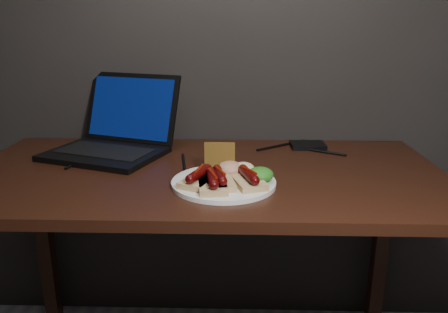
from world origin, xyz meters
The scene contains 13 objects.
desk centered at (0.00, 1.38, 0.66)m, with size 1.40×0.70×0.75m.
laptop centered at (-0.31, 1.56, 0.80)m, with size 0.45×0.45×0.25m.
hard_drive centered at (0.34, 1.63, 0.76)m, with size 0.12×0.09×0.02m, color black.
desk_cables centered at (0.03, 1.53, 0.75)m, with size 0.86×0.37×0.01m.
plate centered at (0.06, 1.26, 0.76)m, with size 0.28×0.28×0.01m, color white.
bread_sausage_left centered at (0.00, 1.23, 0.78)m, with size 0.11×0.13×0.04m.
bread_sausage_center centered at (0.05, 1.22, 0.78)m, with size 0.09×0.13×0.04m.
bread_sausage_right centered at (0.13, 1.23, 0.78)m, with size 0.10×0.13×0.04m.
bread_sausage_extra centered at (0.03, 1.20, 0.78)m, with size 0.08×0.12×0.04m.
crispbread centered at (0.05, 1.33, 0.80)m, with size 0.09×0.01×0.09m, color olive.
salad_greens centered at (0.16, 1.25, 0.78)m, with size 0.07×0.07×0.04m, color #145711.
salsa_mound centered at (0.08, 1.30, 0.78)m, with size 0.07×0.07×0.04m, color #9B140F.
coleslaw_mound centered at (0.11, 1.31, 0.78)m, with size 0.06×0.06×0.04m, color white.
Camera 1 is at (0.09, 0.17, 1.16)m, focal length 35.00 mm.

